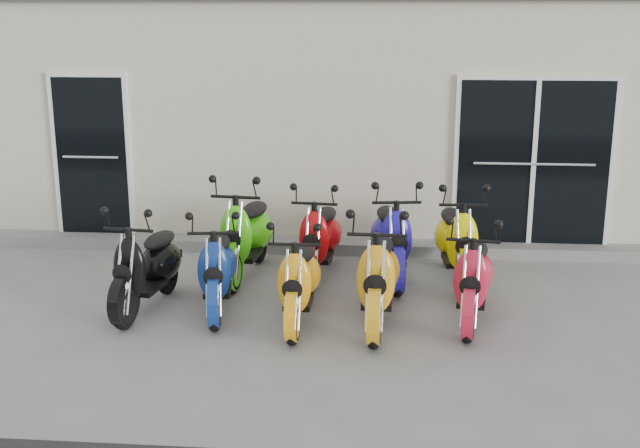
# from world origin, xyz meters

# --- Properties ---
(ground) EXTENTS (80.00, 80.00, 0.00)m
(ground) POSITION_xyz_m (0.00, 0.00, 0.00)
(ground) COLOR gray
(ground) RESTS_ON ground
(building) EXTENTS (14.00, 6.00, 3.20)m
(building) POSITION_xyz_m (0.00, 5.20, 1.60)
(building) COLOR beige
(building) RESTS_ON ground
(front_step) EXTENTS (14.00, 0.40, 0.15)m
(front_step) POSITION_xyz_m (0.00, 2.02, 0.07)
(front_step) COLOR gray
(front_step) RESTS_ON ground
(door_left) EXTENTS (1.07, 0.08, 2.22)m
(door_left) POSITION_xyz_m (-3.20, 2.17, 1.26)
(door_left) COLOR black
(door_left) RESTS_ON front_step
(door_right) EXTENTS (2.02, 0.08, 2.22)m
(door_right) POSITION_xyz_m (2.60, 2.17, 1.26)
(door_right) COLOR black
(door_right) RESTS_ON front_step
(scooter_front_black) EXTENTS (0.81, 1.71, 1.21)m
(scooter_front_black) POSITION_xyz_m (-1.75, -0.28, 0.61)
(scooter_front_black) COLOR black
(scooter_front_black) RESTS_ON ground
(scooter_front_blue) EXTENTS (0.81, 1.67, 1.18)m
(scooter_front_blue) POSITION_xyz_m (-1.01, -0.25, 0.59)
(scooter_front_blue) COLOR navy
(scooter_front_blue) RESTS_ON ground
(scooter_front_orange_a) EXTENTS (0.58, 1.58, 1.16)m
(scooter_front_orange_a) POSITION_xyz_m (-0.11, -0.53, 0.58)
(scooter_front_orange_a) COLOR #FFA814
(scooter_front_orange_a) RESTS_ON ground
(scooter_front_orange_b) EXTENTS (0.70, 1.78, 1.30)m
(scooter_front_orange_b) POSITION_xyz_m (0.68, -0.49, 0.65)
(scooter_front_orange_b) COLOR gold
(scooter_front_orange_b) RESTS_ON ground
(scooter_front_red) EXTENTS (0.83, 1.69, 1.19)m
(scooter_front_red) POSITION_xyz_m (1.63, -0.34, 0.60)
(scooter_front_red) COLOR red
(scooter_front_red) RESTS_ON ground
(scooter_back_green) EXTENTS (0.82, 1.84, 1.32)m
(scooter_back_green) POSITION_xyz_m (-0.90, 0.91, 0.66)
(scooter_back_green) COLOR #48E214
(scooter_back_green) RESTS_ON ground
(scooter_back_red) EXTENTS (0.75, 1.70, 1.22)m
(scooter_back_red) POSITION_xyz_m (-0.03, 0.97, 0.61)
(scooter_back_red) COLOR #BB0A0D
(scooter_back_red) RESTS_ON ground
(scooter_back_blue) EXTENTS (0.83, 1.79, 1.27)m
(scooter_back_blue) POSITION_xyz_m (0.81, 0.94, 0.64)
(scooter_back_blue) COLOR #1E159D
(scooter_back_blue) RESTS_ON ground
(scooter_back_yellow) EXTENTS (0.74, 1.74, 1.25)m
(scooter_back_yellow) POSITION_xyz_m (1.56, 0.95, 0.63)
(scooter_back_yellow) COLOR #F7E901
(scooter_back_yellow) RESTS_ON ground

